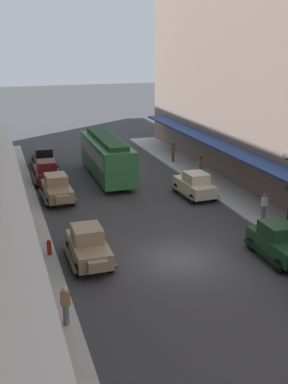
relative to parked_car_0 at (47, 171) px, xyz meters
name	(u,v)px	position (x,y,z in m)	size (l,w,h in m)	color
ground_plane	(180,259)	(4.87, -15.89, -0.94)	(200.00, 200.00, 0.00)	#38383A
sidewalk_left	(31,280)	(-2.63, -15.89, -0.87)	(3.00, 60.00, 0.15)	#B7B5AD
parked_car_0	(47,171)	(0.00, 0.00, 0.00)	(2.18, 4.27, 1.84)	#591919
parked_car_2	(195,184)	(9.69, -6.76, 0.00)	(2.29, 4.31, 1.84)	beige
parked_car_3	(44,157)	(0.30, 4.74, 0.00)	(2.14, 4.26, 1.84)	black
parked_car_4	(57,188)	(0.18, -4.59, 0.00)	(2.24, 4.30, 1.84)	#997F5B
parked_car_5	(88,245)	(0.35, -14.75, 0.00)	(2.15, 4.26, 1.84)	#997F5B
parked_car_6	(279,241)	(9.76, -17.30, 0.00)	(2.20, 4.28, 1.84)	#193D23
streetcar	(107,155)	(4.86, -0.13, 0.96)	(2.62, 9.63, 3.46)	#33723F
fire_hydrant	(49,247)	(-1.48, -13.56, -0.38)	(0.24, 0.24, 0.82)	#B21E19
pedestrian_0	(66,305)	(-1.63, -20.13, 0.05)	(0.36, 0.24, 1.64)	slate
pedestrian_1	(173,152)	(11.72, 2.74, 0.07)	(0.36, 0.28, 1.67)	#4C4238
pedestrian_2	(264,206)	(11.87, -12.44, 0.05)	(0.36, 0.24, 1.64)	slate
pedestrian_3	(42,304)	(-2.51, -19.77, 0.07)	(0.36, 0.28, 1.67)	#2D2D33
pedestrian_4	(201,167)	(12.01, -2.68, 0.07)	(0.36, 0.28, 1.67)	#4C4238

